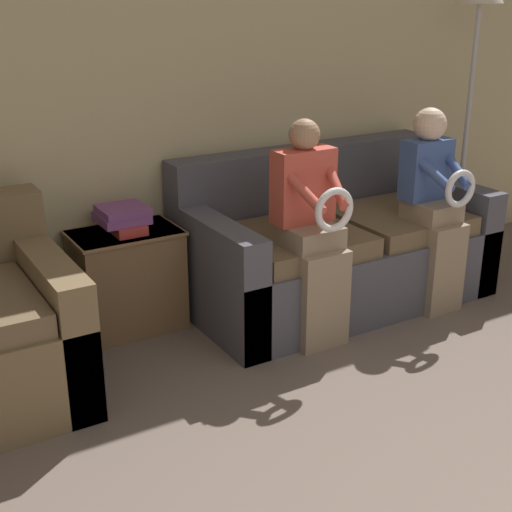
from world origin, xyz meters
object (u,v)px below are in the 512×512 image
child_right_seated (435,200)px  book_stack (123,218)px  couch_main (332,248)px  child_left_seated (312,226)px  side_shelf (128,279)px  floor_lamp (478,19)px

child_right_seated → book_stack: child_right_seated is taller
couch_main → child_left_seated: child_left_seated is taller
side_shelf → book_stack: size_ratio=2.09×
couch_main → child_left_seated: size_ratio=1.54×
book_stack → floor_lamp: size_ratio=0.14×
child_left_seated → child_right_seated: 0.85m
child_left_seated → book_stack: 1.00m
child_right_seated → book_stack: 1.75m
couch_main → floor_lamp: size_ratio=0.94×
child_left_seated → book_stack: child_left_seated is taller
book_stack → child_left_seated: bearing=-38.2°
side_shelf → child_right_seated: bearing=-20.4°
couch_main → child_left_seated: bearing=-138.2°
child_right_seated → side_shelf: bearing=159.6°
side_shelf → couch_main: bearing=-10.7°
child_left_seated → child_right_seated: size_ratio=1.01×
child_left_seated → floor_lamp: bearing=17.0°
couch_main → child_right_seated: (0.43, -0.38, 0.33)m
child_left_seated → side_shelf: (-0.79, 0.61, -0.34)m
child_left_seated → floor_lamp: size_ratio=0.61×
couch_main → child_right_seated: bearing=-41.7°
child_left_seated → side_shelf: child_left_seated is taller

